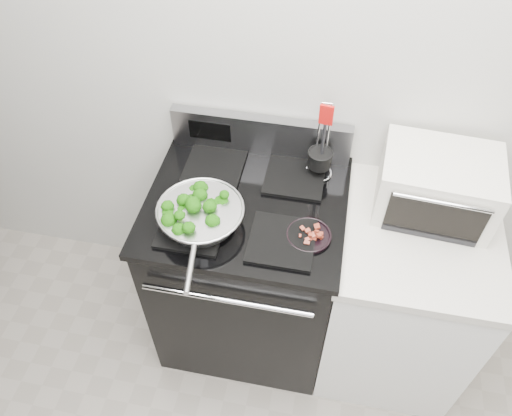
% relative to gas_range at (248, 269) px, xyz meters
% --- Properties ---
extents(back_wall, '(4.00, 0.02, 2.70)m').
position_rel_gas_range_xyz_m(back_wall, '(0.30, 0.34, 0.86)').
color(back_wall, beige).
rests_on(back_wall, ground).
extents(gas_range, '(0.79, 0.69, 1.13)m').
position_rel_gas_range_xyz_m(gas_range, '(0.00, 0.00, 0.00)').
color(gas_range, black).
rests_on(gas_range, floor).
extents(counter, '(0.62, 0.68, 0.92)m').
position_rel_gas_range_xyz_m(counter, '(0.68, -0.00, -0.03)').
color(counter, white).
rests_on(counter, floor).
extents(skillet, '(0.33, 0.52, 0.07)m').
position_rel_gas_range_xyz_m(skillet, '(-0.14, -0.15, 0.51)').
color(skillet, silver).
rests_on(skillet, gas_range).
extents(broccoli_pile, '(0.26, 0.26, 0.09)m').
position_rel_gas_range_xyz_m(broccoli_pile, '(-0.14, -0.14, 0.53)').
color(broccoli_pile, '#0A3204').
rests_on(broccoli_pile, skillet).
extents(bacon_plate, '(0.17, 0.17, 0.04)m').
position_rel_gas_range_xyz_m(bacon_plate, '(0.26, -0.13, 0.48)').
color(bacon_plate, black).
rests_on(bacon_plate, gas_range).
extents(utensil_holder, '(0.12, 0.12, 0.36)m').
position_rel_gas_range_xyz_m(utensil_holder, '(0.26, 0.21, 0.53)').
color(utensil_holder, silver).
rests_on(utensil_holder, gas_range).
extents(toaster_oven, '(0.45, 0.36, 0.25)m').
position_rel_gas_range_xyz_m(toaster_oven, '(0.71, 0.14, 0.56)').
color(toaster_oven, white).
rests_on(toaster_oven, counter).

